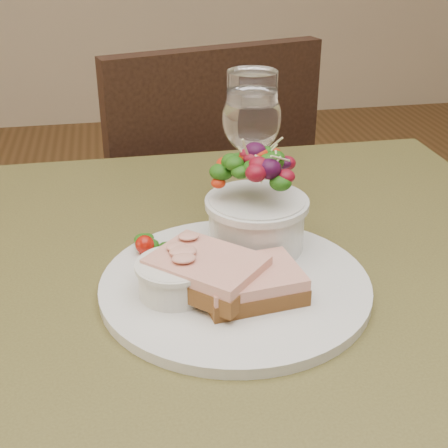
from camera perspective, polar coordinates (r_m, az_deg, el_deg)
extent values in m
cube|color=#46401E|center=(0.71, 1.80, -6.15)|extent=(0.80, 0.80, 0.04)
cylinder|color=black|center=(1.21, -18.50, -13.67)|extent=(0.05, 0.05, 0.71)
cylinder|color=black|center=(1.29, 13.43, -10.32)|extent=(0.05, 0.05, 0.71)
cube|color=black|center=(1.45, -3.88, -0.52)|extent=(0.52, 0.52, 0.04)
cube|color=black|center=(1.20, -0.75, 5.25)|extent=(0.42, 0.15, 0.45)
cube|color=black|center=(1.57, -3.63, -7.83)|extent=(0.44, 0.44, 0.45)
cylinder|color=silver|center=(0.67, 1.01, -5.60)|extent=(0.29, 0.29, 0.01)
cube|color=#4C3014|center=(0.64, 2.46, -5.83)|extent=(0.11, 0.09, 0.02)
cube|color=beige|center=(0.63, 2.49, -4.71)|extent=(0.11, 0.09, 0.01)
cube|color=#4C3014|center=(0.64, -1.59, -4.79)|extent=(0.14, 0.14, 0.02)
cube|color=beige|center=(0.64, -1.61, -3.59)|extent=(0.13, 0.13, 0.01)
cylinder|color=silver|center=(0.64, -4.58, -4.95)|extent=(0.07, 0.07, 0.04)
cylinder|color=brown|center=(0.63, -4.63, -3.80)|extent=(0.06, 0.06, 0.01)
cylinder|color=silver|center=(0.72, 2.97, 0.14)|extent=(0.11, 0.11, 0.06)
ellipsoid|color=#0E380A|center=(0.70, 3.08, 4.24)|extent=(0.10, 0.10, 0.06)
ellipsoid|color=#0E380A|center=(0.73, -6.13, -1.76)|extent=(0.04, 0.04, 0.01)
sphere|color=#991108|center=(0.72, -7.26, -1.89)|extent=(0.02, 0.02, 0.02)
cylinder|color=white|center=(0.85, 2.37, 1.47)|extent=(0.07, 0.07, 0.00)
cylinder|color=white|center=(0.83, 2.43, 4.39)|extent=(0.01, 0.01, 0.09)
ellipsoid|color=white|center=(0.81, 2.54, 9.64)|extent=(0.08, 0.08, 0.09)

